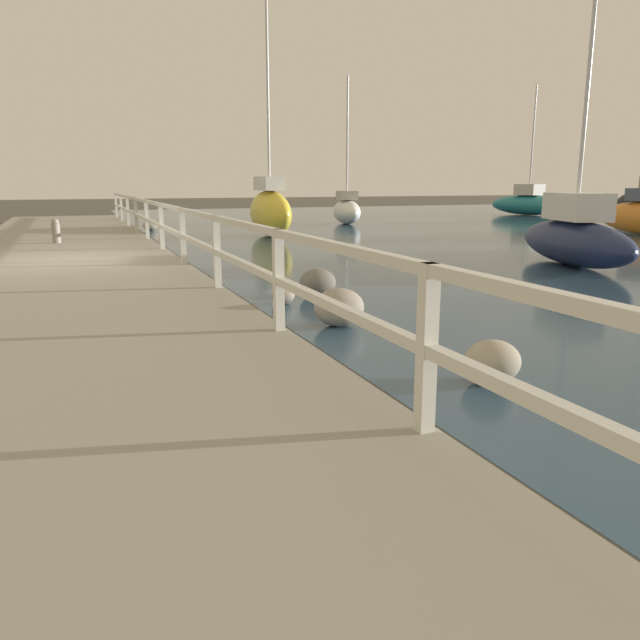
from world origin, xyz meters
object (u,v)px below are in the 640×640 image
(sailboat_yellow, at_px, (270,210))
(mooring_bollard, at_px, (56,231))
(sailboat_white, at_px, (347,209))
(sailboat_teal, at_px, (528,203))
(sailboat_navy, at_px, (574,237))

(sailboat_yellow, bearing_deg, mooring_bollard, -155.55)
(sailboat_white, xyz_separation_m, sailboat_teal, (12.60, 3.24, 0.01))
(sailboat_teal, bearing_deg, sailboat_yellow, -168.25)
(sailboat_navy, bearing_deg, sailboat_yellow, 129.99)
(mooring_bollard, bearing_deg, sailboat_yellow, 23.76)
(sailboat_yellow, relative_size, sailboat_white, 1.32)
(mooring_bollard, distance_m, sailboat_teal, 26.78)
(sailboat_yellow, height_order, sailboat_white, sailboat_yellow)
(sailboat_white, relative_size, sailboat_teal, 0.89)
(sailboat_yellow, bearing_deg, sailboat_white, 45.34)
(mooring_bollard, height_order, sailboat_navy, sailboat_navy)
(mooring_bollard, distance_m, sailboat_navy, 12.63)
(sailboat_white, relative_size, sailboat_navy, 0.97)
(sailboat_navy, bearing_deg, sailboat_teal, 69.85)
(sailboat_white, bearing_deg, mooring_bollard, -133.53)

